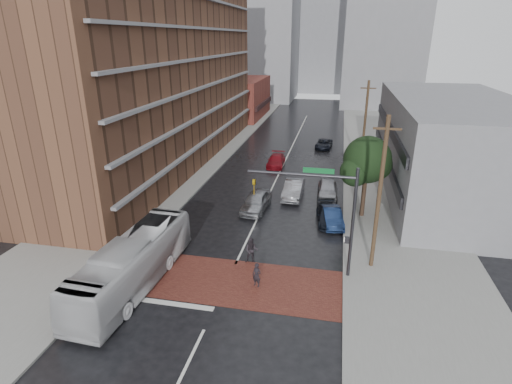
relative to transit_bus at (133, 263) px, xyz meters
The scene contains 24 objects.
ground 5.65m from the transit_bus, 10.59° to the left, with size 160.00×160.00×0.00m, color black.
crosswalk 5.76m from the transit_bus, 15.67° to the left, with size 14.00×5.00×0.02m, color brown.
sidewalk_west 26.76m from the transit_bus, 103.31° to the left, with size 9.00×90.00×0.15m, color gray.
sidewalk_east 31.02m from the transit_bus, 57.06° to the left, with size 9.00×90.00×0.15m, color gray.
apartment_block 29.24m from the transit_bus, 109.09° to the left, with size 10.00×44.00×28.00m, color brown.
storefront_west 55.44m from the transit_bus, 96.90° to the left, with size 8.00×16.00×7.00m, color maroon.
building_east 30.45m from the transit_bus, 43.87° to the left, with size 11.00×26.00×9.00m, color gray.
distant_tower_west 80.78m from the transit_bus, 96.25° to the left, with size 18.00×16.00×32.00m, color gray.
distant_tower_east 77.29m from the transit_bus, 75.16° to the left, with size 16.00×14.00×36.00m, color gray.
distant_tower_center 96.72m from the transit_bus, 86.81° to the left, with size 12.00×10.00×24.00m, color gray.
street_tree 19.30m from the transit_bus, 43.23° to the left, with size 4.20×4.10×6.90m.
signal_mast 12.16m from the transit_bus, 17.36° to the left, with size 6.50×0.30×7.20m.
utility_pole_near 15.43m from the transit_bus, 19.46° to the left, with size 1.60×0.26×10.00m.
utility_pole_far 28.95m from the transit_bus, 60.49° to the left, with size 1.60×0.26×10.00m.
transit_bus is the anchor object (origin of this frame).
pedestrian_a 7.40m from the transit_bus, 10.79° to the left, with size 0.56×0.37×1.54m, color black.
pedestrian_b 7.53m from the transit_bus, 32.24° to the left, with size 0.87×0.68×1.79m, color #252026.
car_travel_a 13.49m from the transit_bus, 68.74° to the left, with size 1.94×4.82×1.64m, color #9C9EA3.
car_travel_b 17.98m from the transit_bus, 64.60° to the left, with size 1.67×4.78×1.57m, color #9B9CA2.
car_travel_c 25.97m from the transit_bus, 79.85° to the left, with size 1.84×4.54×1.32m, color maroon.
suv_travel 36.17m from the transit_bus, 74.50° to the left, with size 1.99×4.31×1.20m, color black.
car_parked_near 15.89m from the transit_bus, 43.90° to the left, with size 1.41×4.06×1.34m, color #15264C.
car_parked_mid 15.87m from the transit_bus, 45.66° to the left, with size 1.70×4.18×1.21m, color black.
car_parked_far 20.17m from the transit_bus, 57.50° to the left, with size 1.86×4.63×1.58m, color #9C9DA4.
Camera 1 is at (6.00, -19.72, 14.10)m, focal length 28.00 mm.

